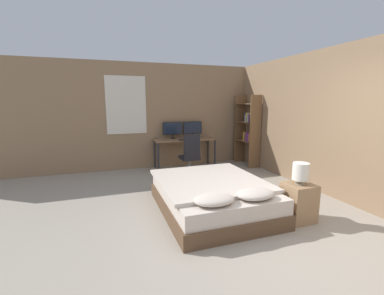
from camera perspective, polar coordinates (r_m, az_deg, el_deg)
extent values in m
plane|color=#9E9384|center=(3.56, 20.72, -19.69)|extent=(20.00, 20.00, 0.00)
cube|color=#8E7051|center=(7.02, -1.96, 7.05)|extent=(12.00, 0.06, 2.70)
cube|color=silver|center=(6.68, -14.41, 9.09)|extent=(0.98, 0.01, 1.43)
cube|color=#A3B2CC|center=(6.68, -14.41, 9.09)|extent=(0.90, 0.01, 1.35)
cube|color=#8E7051|center=(5.50, 26.68, 5.10)|extent=(0.06, 12.00, 2.70)
cube|color=brown|center=(4.27, 4.37, -12.25)|extent=(1.59, 2.04, 0.22)
cube|color=beige|center=(4.19, 4.41, -9.47)|extent=(1.53, 1.98, 0.22)
cube|color=beige|center=(4.25, 3.78, -7.23)|extent=(1.63, 1.72, 0.05)
ellipsoid|color=beige|center=(3.35, 4.96, -11.43)|extent=(0.55, 0.38, 0.13)
ellipsoid|color=beige|center=(3.62, 13.88, -9.99)|extent=(0.55, 0.38, 0.13)
cube|color=#997551|center=(4.15, 22.56, -11.17)|extent=(0.40, 0.39, 0.56)
cylinder|color=gray|center=(4.06, 22.84, -7.39)|extent=(0.15, 0.15, 0.01)
cylinder|color=gray|center=(4.05, 22.87, -6.95)|extent=(0.02, 0.02, 0.05)
cylinder|color=silver|center=(4.01, 23.02, -4.90)|extent=(0.23, 0.23, 0.25)
cube|color=#846042|center=(6.72, -1.60, 1.81)|extent=(1.62, 0.56, 0.03)
cylinder|color=#2D2D33|center=(6.38, -7.48, -2.24)|extent=(0.05, 0.05, 0.74)
cylinder|color=#2D2D33|center=(6.84, 5.10, -1.35)|extent=(0.05, 0.05, 0.74)
cylinder|color=#2D2D33|center=(6.83, -8.27, -1.44)|extent=(0.05, 0.05, 0.74)
cylinder|color=#2D2D33|center=(7.26, 3.60, -0.66)|extent=(0.05, 0.05, 0.74)
cylinder|color=black|center=(6.81, -4.30, 2.08)|extent=(0.16, 0.16, 0.01)
cylinder|color=black|center=(6.81, -4.30, 2.50)|extent=(0.03, 0.03, 0.09)
cube|color=black|center=(6.78, -4.33, 4.26)|extent=(0.52, 0.03, 0.33)
cube|color=#192338|center=(6.77, -4.30, 4.25)|extent=(0.49, 0.00, 0.30)
cylinder|color=black|center=(6.98, 0.14, 2.30)|extent=(0.16, 0.16, 0.01)
cylinder|color=black|center=(6.97, 0.14, 2.71)|extent=(0.03, 0.03, 0.09)
cube|color=black|center=(6.94, 0.14, 4.43)|extent=(0.52, 0.03, 0.33)
cube|color=#192338|center=(6.93, 0.18, 4.42)|extent=(0.49, 0.00, 0.30)
cube|color=black|center=(6.55, -1.13, 1.80)|extent=(0.40, 0.13, 0.02)
ellipsoid|color=black|center=(6.64, 1.26, 2.00)|extent=(0.07, 0.05, 0.04)
cylinder|color=black|center=(6.24, -0.57, -5.76)|extent=(0.52, 0.52, 0.04)
cylinder|color=gray|center=(6.19, -0.57, -4.09)|extent=(0.05, 0.05, 0.34)
cube|color=black|center=(6.14, -0.58, -2.26)|extent=(0.43, 0.43, 0.07)
cube|color=black|center=(5.91, 0.00, 0.27)|extent=(0.39, 0.05, 0.54)
cube|color=brown|center=(6.85, 13.88, 3.33)|extent=(0.33, 0.02, 1.90)
cube|color=brown|center=(7.52, 10.63, 4.04)|extent=(0.33, 0.02, 1.90)
cube|color=brown|center=(7.22, 12.10, 1.46)|extent=(0.33, 0.77, 0.02)
cube|color=brown|center=(7.16, 12.25, 5.52)|extent=(0.33, 0.77, 0.02)
cube|color=brown|center=(7.14, 12.40, 9.47)|extent=(0.33, 0.77, 0.02)
cube|color=teal|center=(6.91, 13.64, 1.82)|extent=(0.27, 0.04, 0.17)
cube|color=orange|center=(6.94, 13.47, 2.20)|extent=(0.27, 0.04, 0.25)
cube|color=#7A387F|center=(6.98, 13.27, 2.18)|extent=(0.27, 0.03, 0.24)
cube|color=#7A387F|center=(7.01, 13.09, 2.16)|extent=(0.27, 0.04, 0.22)
cube|color=#7A387F|center=(7.05, 12.88, 2.37)|extent=(0.27, 0.04, 0.26)
cube|color=#7A387F|center=(7.09, 12.70, 2.29)|extent=(0.27, 0.03, 0.23)
cube|color=#28282D|center=(7.12, 12.55, 2.23)|extent=(0.27, 0.02, 0.20)
cube|color=gold|center=(7.14, 12.43, 2.30)|extent=(0.27, 0.02, 0.21)
cube|color=gold|center=(7.17, 12.28, 2.46)|extent=(0.27, 0.04, 0.24)
cube|color=orange|center=(6.85, 13.82, 6.30)|extent=(0.27, 0.04, 0.23)
cube|color=#28282D|center=(6.90, 13.60, 6.22)|extent=(0.27, 0.04, 0.20)
cube|color=#7A387F|center=(6.93, 13.40, 6.29)|extent=(0.27, 0.04, 0.21)
cube|color=#BCB29E|center=(6.97, 13.19, 6.47)|extent=(0.27, 0.03, 0.25)
cube|color=teal|center=(7.01, 13.02, 6.31)|extent=(0.27, 0.03, 0.20)
cube|color=gold|center=(7.04, 12.86, 6.56)|extent=(0.27, 0.04, 0.26)
cube|color=#BCB29E|center=(7.08, 12.65, 6.31)|extent=(0.27, 0.03, 0.19)
cube|color=#2D4784|center=(7.10, 12.53, 6.58)|extent=(0.27, 0.03, 0.25)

